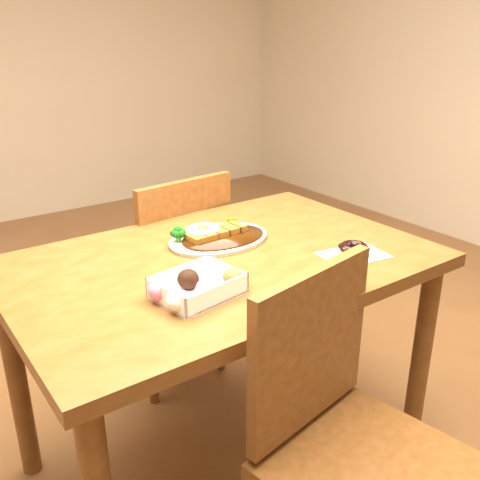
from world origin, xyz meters
TOP-DOWN VIEW (x-y plane):
  - ground at (0.00, 0.00)m, footprint 6.00×6.00m
  - table at (0.00, 0.00)m, footprint 1.20×0.80m
  - chair_far at (0.11, 0.54)m, footprint 0.46×0.46m
  - chair_near at (-0.01, -0.54)m, footprint 0.48×0.48m
  - katsu_curry_plate at (0.06, 0.11)m, footprint 0.32×0.23m
  - donut_box at (-0.19, -0.17)m, footprint 0.24×0.18m
  - pon_de_ring at (0.32, -0.21)m, footprint 0.20×0.16m

SIDE VIEW (x-z plane):
  - ground at x=0.00m, z-range 0.00..0.00m
  - chair_far at x=0.11m, z-range 0.04..0.91m
  - chair_near at x=-0.01m, z-range 0.04..0.91m
  - table at x=0.00m, z-range 0.28..1.03m
  - katsu_curry_plate at x=0.06m, z-range 0.73..0.80m
  - pon_de_ring at x=0.32m, z-range 0.75..0.79m
  - donut_box at x=-0.19m, z-range 0.75..0.81m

